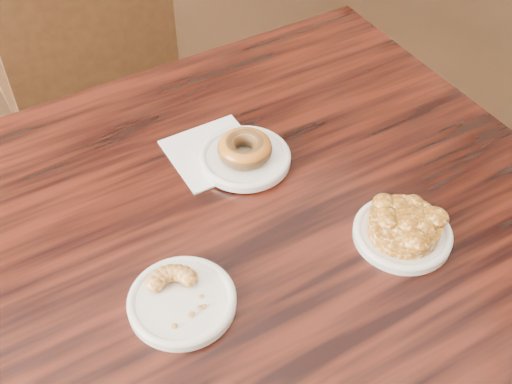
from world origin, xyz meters
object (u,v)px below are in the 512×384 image
glazed_donut (245,148)px  apple_fritter (405,224)px  cruller_fragment (181,294)px  cafe_table (270,362)px  chair_far (85,85)px

glazed_donut → apple_fritter: 0.29m
apple_fritter → cruller_fragment: (-0.34, 0.06, -0.01)m
glazed_donut → apple_fritter: (0.12, -0.26, -0.00)m
cafe_table → glazed_donut: bearing=75.4°
cruller_fragment → cafe_table: bearing=11.4°
cruller_fragment → apple_fritter: bearing=-10.7°
chair_far → cruller_fragment: (-0.16, -0.96, 0.32)m
cafe_table → apple_fritter: bearing=-29.8°
cafe_table → apple_fritter: apple_fritter is taller
chair_far → cafe_table: bearing=91.6°
apple_fritter → cafe_table: bearing=149.1°
glazed_donut → cruller_fragment: (-0.22, -0.20, -0.01)m
chair_far → cruller_fragment: chair_far is taller
glazed_donut → cruller_fragment: bearing=-137.7°
glazed_donut → cruller_fragment: size_ratio=1.01×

